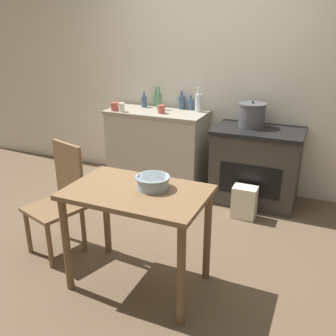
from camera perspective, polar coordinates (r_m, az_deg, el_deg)
name	(u,v)px	position (r m, az deg, el deg)	size (l,w,h in m)	color
ground_plane	(152,242)	(3.47, -2.45, -11.20)	(14.00, 14.00, 0.00)	brown
wall_back	(211,78)	(4.45, 6.52, 13.44)	(8.00, 0.07, 2.55)	beige
counter_cabinet	(158,148)	(4.53, -1.57, 3.10)	(1.17, 0.59, 0.91)	#B2A893
stove	(256,165)	(4.19, 13.23, 0.39)	(0.93, 0.63, 0.83)	#38332D
work_table	(137,207)	(2.66, -4.70, -6.00)	(0.98, 0.62, 0.77)	brown
chair	(60,197)	(3.28, -16.06, -4.32)	(0.50, 0.50, 0.94)	brown
flour_sack	(244,202)	(3.88, 11.54, -5.13)	(0.24, 0.17, 0.33)	beige
stock_pot	(252,115)	(4.10, 12.67, 7.88)	(0.29, 0.29, 0.28)	#4C4C51
mixing_bowl_large	(153,182)	(2.61, -2.34, -2.09)	(0.24, 0.24, 0.09)	#93A8B2
bottle_far_left	(144,101)	(4.61, -3.66, 10.12)	(0.07, 0.07, 0.18)	#3D5675
bottle_left	(159,101)	(4.46, -1.35, 10.23)	(0.06, 0.06, 0.27)	#517F5B
bottle_mid_left	(190,104)	(4.46, 3.44, 9.69)	(0.07, 0.07, 0.17)	#3D5675
bottle_center_left	(181,102)	(4.50, 2.07, 10.03)	(0.08, 0.08, 0.21)	#3D5675
bottle_center	(156,99)	(4.64, -1.83, 10.49)	(0.06, 0.06, 0.24)	#517F5B
bottle_center_right	(199,102)	(4.35, 4.68, 9.93)	(0.08, 0.08, 0.27)	silver
cup_mid_right	(161,109)	(4.26, -1.01, 8.94)	(0.08, 0.08, 0.09)	#B74C42
cup_right	(122,107)	(4.37, -7.09, 9.16)	(0.07, 0.07, 0.10)	silver
cup_far_right	(115,107)	(4.44, -8.14, 9.25)	(0.09, 0.09, 0.10)	#B74C42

